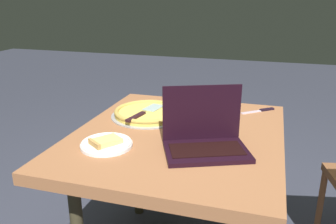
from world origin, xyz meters
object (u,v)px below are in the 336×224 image
object	(u,v)px
pizza_tray	(148,113)
table_knife	(261,110)
dining_table	(178,147)
laptop	(205,137)
pizza_plate	(106,144)

from	to	relation	value
pizza_tray	table_knife	world-z (taller)	pizza_tray
dining_table	pizza_tray	distance (m)	0.28
laptop	pizza_plate	bearing A→B (deg)	102.70
laptop	pizza_tray	size ratio (longest dim) A/B	1.01
dining_table	laptop	world-z (taller)	laptop
dining_table	laptop	size ratio (longest dim) A/B	2.78
pizza_tray	laptop	bearing A→B (deg)	-131.68
pizza_tray	table_knife	xyz separation A→B (m)	(0.25, -0.56, -0.02)
laptop	table_knife	world-z (taller)	laptop
dining_table	laptop	xyz separation A→B (m)	(-0.15, -0.15, 0.13)
table_knife	pizza_plate	bearing A→B (deg)	138.09
pizza_plate	pizza_tray	xyz separation A→B (m)	(0.41, -0.04, 0.01)
dining_table	pizza_tray	world-z (taller)	pizza_tray
dining_table	pizza_tray	size ratio (longest dim) A/B	2.83
table_knife	laptop	bearing A→B (deg)	160.88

